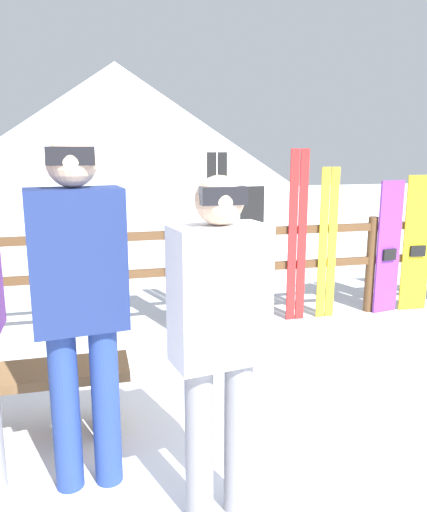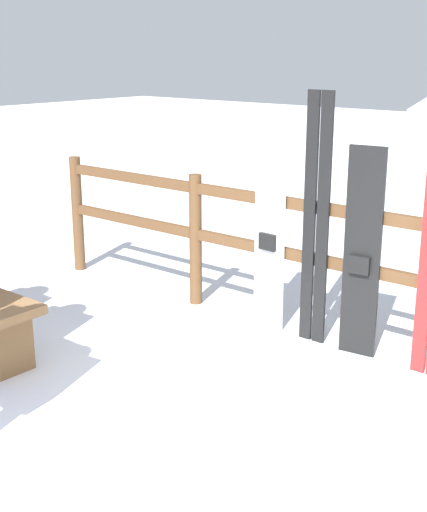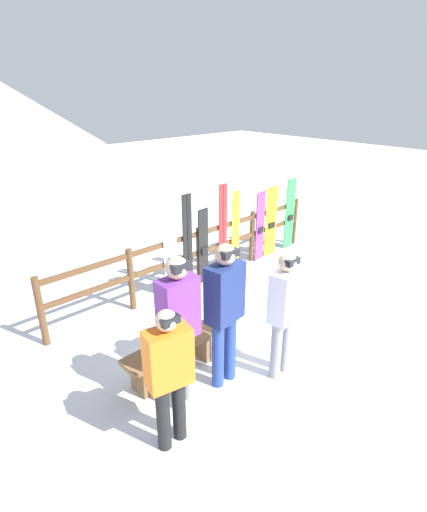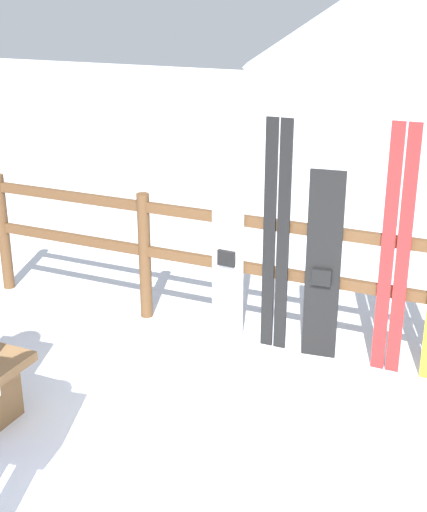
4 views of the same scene
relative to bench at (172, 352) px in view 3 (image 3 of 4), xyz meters
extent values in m
plane|color=white|center=(1.96, -0.44, -0.33)|extent=(40.00, 40.00, 0.00)
cylinder|color=brown|center=(-0.92, 1.73, 0.19)|extent=(0.10, 0.10, 1.05)
cylinder|color=brown|center=(0.52, 1.73, 0.19)|extent=(0.10, 0.10, 1.05)
cylinder|color=brown|center=(1.96, 1.73, 0.19)|extent=(0.10, 0.10, 1.05)
cylinder|color=brown|center=(3.39, 1.73, 0.19)|extent=(0.10, 0.10, 1.05)
cylinder|color=brown|center=(4.83, 1.73, 0.19)|extent=(0.10, 0.10, 1.05)
cube|color=brown|center=(1.96, 1.73, 0.24)|extent=(5.75, 0.05, 0.08)
cube|color=brown|center=(1.96, 1.73, 0.61)|extent=(5.75, 0.05, 0.08)
cube|color=brown|center=(0.00, 0.00, 0.09)|extent=(1.29, 0.36, 0.06)
cube|color=brown|center=(-0.48, 0.00, -0.14)|extent=(0.08, 0.29, 0.39)
cube|color=brown|center=(0.48, 0.00, -0.14)|extent=(0.08, 0.29, 0.39)
cylinder|color=navy|center=(0.29, -0.52, 0.11)|extent=(0.15, 0.15, 0.89)
cylinder|color=navy|center=(0.49, -0.52, 0.11)|extent=(0.15, 0.15, 0.89)
cube|color=navy|center=(0.39, -0.52, 0.90)|extent=(0.48, 0.30, 0.70)
sphere|color=#D8B293|center=(0.39, -0.52, 1.37)|extent=(0.24, 0.24, 0.24)
cube|color=black|center=(0.39, -0.60, 1.40)|extent=(0.22, 0.08, 0.08)
cylinder|color=gray|center=(0.91, -0.90, 0.07)|extent=(0.14, 0.14, 0.80)
cylinder|color=gray|center=(1.10, -0.90, 0.07)|extent=(0.14, 0.14, 0.80)
cube|color=white|center=(1.01, -0.90, 0.79)|extent=(0.46, 0.30, 0.64)
sphere|color=#D8B293|center=(1.01, -0.90, 1.22)|extent=(0.22, 0.22, 0.22)
cube|color=black|center=(1.01, -0.97, 1.24)|extent=(0.20, 0.08, 0.08)
cylinder|color=gray|center=(-0.31, -0.44, 0.11)|extent=(0.14, 0.14, 0.89)
cylinder|color=gray|center=(-0.11, -0.44, 0.11)|extent=(0.14, 0.14, 0.89)
cube|color=#723399|center=(-0.21, -0.44, 0.90)|extent=(0.43, 0.24, 0.70)
sphere|color=#D8B293|center=(-0.21, -0.44, 1.37)|extent=(0.24, 0.24, 0.24)
cube|color=black|center=(-0.21, -0.51, 1.40)|extent=(0.22, 0.08, 0.08)
cylinder|color=black|center=(-0.74, -0.82, 0.04)|extent=(0.14, 0.14, 0.76)
cylinder|color=black|center=(-0.54, -0.82, 0.04)|extent=(0.14, 0.14, 0.76)
cube|color=orange|center=(-0.64, -0.82, 0.72)|extent=(0.48, 0.33, 0.60)
sphere|color=#D8B293|center=(-0.64, -0.82, 1.12)|extent=(0.20, 0.20, 0.20)
cube|color=black|center=(-0.64, -0.88, 1.15)|extent=(0.18, 0.07, 0.07)
cube|color=white|center=(1.27, 1.67, 0.40)|extent=(0.25, 0.04, 1.47)
cube|color=black|center=(1.27, 1.65, 0.33)|extent=(0.14, 0.04, 0.12)
cube|color=black|center=(1.60, 1.68, 0.53)|extent=(0.09, 0.02, 1.73)
cube|color=black|center=(1.70, 1.68, 0.53)|extent=(0.09, 0.02, 1.73)
cube|color=black|center=(2.01, 1.67, 0.37)|extent=(0.25, 0.05, 1.41)
cube|color=black|center=(2.01, 1.65, 0.30)|extent=(0.14, 0.05, 0.12)
cube|color=red|center=(2.45, 1.68, 0.55)|extent=(0.09, 0.02, 1.77)
cube|color=red|center=(2.55, 1.68, 0.55)|extent=(0.09, 0.02, 1.77)
cube|color=yellow|center=(2.79, 1.68, 0.46)|extent=(0.09, 0.02, 1.59)
cube|color=yellow|center=(2.89, 1.68, 0.46)|extent=(0.09, 0.02, 1.59)
cube|color=purple|center=(3.56, 1.67, 0.39)|extent=(0.30, 0.08, 1.44)
cube|color=black|center=(3.56, 1.65, 0.31)|extent=(0.17, 0.06, 0.12)
cube|color=yellow|center=(3.91, 1.67, 0.41)|extent=(0.32, 0.04, 1.49)
cube|color=black|center=(3.91, 1.65, 0.34)|extent=(0.18, 0.04, 0.12)
cube|color=green|center=(4.55, 1.67, 0.44)|extent=(0.27, 0.04, 1.55)
cube|color=black|center=(4.55, 1.65, 0.37)|extent=(0.15, 0.04, 0.12)
camera|label=1|loc=(0.47, -2.99, 1.44)|focal=35.00mm
camera|label=2|loc=(4.11, -2.37, 1.66)|focal=50.00mm
camera|label=3|loc=(-2.40, -3.33, 3.05)|focal=28.00mm
camera|label=4|loc=(3.27, -2.91, 2.22)|focal=50.00mm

